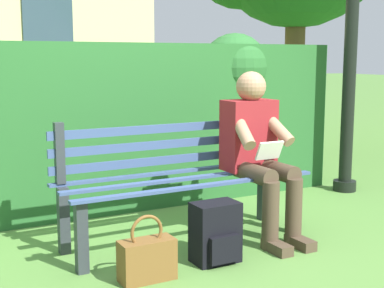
# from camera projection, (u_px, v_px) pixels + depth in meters

# --- Properties ---
(ground) EXTENTS (60.00, 60.00, 0.00)m
(ground) POSITION_uv_depth(u_px,v_px,m) (185.00, 242.00, 3.92)
(ground) COLOR #517F38
(park_bench) EXTENTS (1.79, 0.55, 0.88)m
(park_bench) POSITION_uv_depth(u_px,v_px,m) (179.00, 177.00, 3.92)
(park_bench) COLOR #2D3338
(park_bench) RESTS_ON ground
(person_seated) EXTENTS (0.44, 0.73, 1.20)m
(person_seated) POSITION_uv_depth(u_px,v_px,m) (258.00, 149.00, 3.99)
(person_seated) COLOR maroon
(person_seated) RESTS_ON ground
(hedge_backdrop) EXTENTS (4.62, 0.78, 1.53)m
(hedge_backdrop) POSITION_uv_depth(u_px,v_px,m) (96.00, 121.00, 4.76)
(hedge_backdrop) COLOR #265B28
(hedge_backdrop) RESTS_ON ground
(backpack) EXTENTS (0.30, 0.26, 0.39)m
(backpack) POSITION_uv_depth(u_px,v_px,m) (216.00, 233.00, 3.52)
(backpack) COLOR black
(backpack) RESTS_ON ground
(handbag) EXTENTS (0.33, 0.15, 0.40)m
(handbag) POSITION_uv_depth(u_px,v_px,m) (147.00, 258.00, 3.23)
(handbag) COLOR brown
(handbag) RESTS_ON ground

